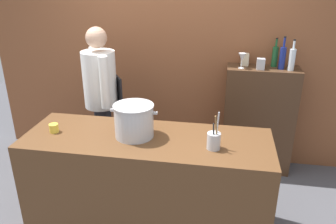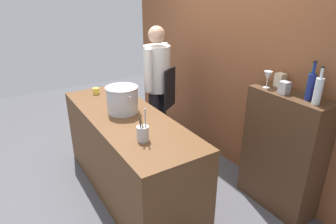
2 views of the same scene
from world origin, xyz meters
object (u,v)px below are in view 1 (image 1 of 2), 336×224
(wine_bottle_cobalt, at_px, (282,57))
(wine_bottle_clear, at_px, (292,59))
(spice_tin_cream, at_px, (245,59))
(stockpot_large, at_px, (134,121))
(utensil_crock, at_px, (214,140))
(spice_tin_silver, at_px, (261,64))
(wine_bottle_green, at_px, (275,56))
(chef, at_px, (101,95))
(butter_jar, at_px, (54,128))
(wine_glass_tall, at_px, (242,58))

(wine_bottle_cobalt, distance_m, wine_bottle_clear, 0.10)
(wine_bottle_clear, xyz_separation_m, spice_tin_cream, (-0.46, 0.13, -0.05))
(stockpot_large, height_order, utensil_crock, utensil_crock)
(spice_tin_silver, height_order, spice_tin_cream, spice_tin_cream)
(stockpot_large, height_order, wine_bottle_green, wine_bottle_green)
(chef, relative_size, butter_jar, 21.40)
(stockpot_large, bearing_deg, wine_glass_tall, 52.02)
(wine_glass_tall, height_order, spice_tin_cream, wine_glass_tall)
(utensil_crock, bearing_deg, spice_tin_cream, 79.53)
(wine_bottle_clear, bearing_deg, spice_tin_cream, 164.75)
(utensil_crock, xyz_separation_m, wine_bottle_cobalt, (0.62, 1.26, 0.36))
(wine_bottle_cobalt, distance_m, wine_bottle_green, 0.11)
(butter_jar, bearing_deg, wine_bottle_green, 34.37)
(wine_bottle_green, bearing_deg, wine_bottle_cobalt, -56.06)
(wine_glass_tall, xyz_separation_m, spice_tin_silver, (0.19, 0.00, -0.06))
(spice_tin_silver, relative_size, spice_tin_cream, 0.88)
(utensil_crock, distance_m, wine_bottle_clear, 1.46)
(wine_bottle_clear, relative_size, wine_bottle_green, 1.04)
(wine_bottle_clear, distance_m, spice_tin_cream, 0.48)
(wine_bottle_cobalt, height_order, spice_tin_silver, wine_bottle_cobalt)
(utensil_crock, height_order, wine_glass_tall, wine_glass_tall)
(chef, bearing_deg, wine_bottle_green, -106.91)
(stockpot_large, height_order, butter_jar, stockpot_large)
(wine_bottle_green, bearing_deg, chef, -163.80)
(stockpot_large, distance_m, wine_bottle_cobalt, 1.74)
(utensil_crock, height_order, wine_bottle_green, wine_bottle_green)
(stockpot_large, relative_size, wine_bottle_green, 1.28)
(chef, height_order, wine_bottle_cobalt, chef)
(wine_bottle_cobalt, height_order, wine_bottle_green, wine_bottle_cobalt)
(chef, xyz_separation_m, spice_tin_silver, (1.61, 0.37, 0.30))
(wine_bottle_cobalt, bearing_deg, utensil_crock, -116.23)
(butter_jar, xyz_separation_m, wine_bottle_cobalt, (1.96, 1.20, 0.40))
(utensil_crock, xyz_separation_m, wine_glass_tall, (0.21, 1.21, 0.36))
(stockpot_large, height_order, spice_tin_silver, spice_tin_silver)
(wine_bottle_clear, bearing_deg, utensil_crock, -120.08)
(utensil_crock, xyz_separation_m, butter_jar, (-1.34, 0.06, -0.03))
(chef, xyz_separation_m, stockpot_large, (0.55, -0.73, 0.07))
(chef, xyz_separation_m, utensil_crock, (1.20, -0.84, 0.01))
(utensil_crock, height_order, butter_jar, utensil_crock)
(utensil_crock, relative_size, wine_glass_tall, 1.85)
(butter_jar, xyz_separation_m, wine_glass_tall, (1.55, 1.15, 0.39))
(wine_bottle_green, bearing_deg, spice_tin_silver, -137.32)
(stockpot_large, relative_size, spice_tin_cream, 3.02)
(chef, xyz_separation_m, wine_bottle_green, (1.76, 0.51, 0.36))
(wine_bottle_clear, bearing_deg, wine_bottle_green, 140.22)
(butter_jar, distance_m, wine_bottle_clear, 2.39)
(chef, relative_size, wine_bottle_cobalt, 4.92)
(wine_bottle_clear, distance_m, wine_glass_tall, 0.50)
(wine_bottle_green, distance_m, spice_tin_cream, 0.31)
(utensil_crock, bearing_deg, wine_bottle_green, 67.61)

